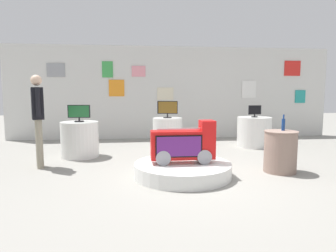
# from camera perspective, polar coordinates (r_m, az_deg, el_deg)

# --- Properties ---
(ground_plane) EXTENTS (30.00, 30.00, 0.00)m
(ground_plane) POSITION_cam_1_polar(r_m,az_deg,el_deg) (5.04, 7.15, -9.93)
(ground_plane) COLOR gray
(back_wall_display) EXTENTS (10.17, 0.13, 2.86)m
(back_wall_display) POSITION_cam_1_polar(r_m,az_deg,el_deg) (9.21, 0.97, 6.56)
(back_wall_display) COLOR silver
(back_wall_display) RESTS_ON ground
(main_display_pedestal) EXTENTS (1.66, 1.66, 0.23)m
(main_display_pedestal) POSITION_cam_1_polar(r_m,az_deg,el_deg) (5.03, 2.86, -8.52)
(main_display_pedestal) COLOR silver
(main_display_pedestal) RESTS_ON ground
(novelty_firetruck_tv) EXTENTS (1.08, 0.36, 0.72)m
(novelty_firetruck_tv) POSITION_cam_1_polar(r_m,az_deg,el_deg) (4.94, 3.12, -3.90)
(novelty_firetruck_tv) COLOR gray
(novelty_firetruck_tv) RESTS_ON main_display_pedestal
(display_pedestal_left_rear) EXTENTS (0.76, 0.76, 0.79)m
(display_pedestal_left_rear) POSITION_cam_1_polar(r_m,az_deg,el_deg) (7.49, -0.10, -1.41)
(display_pedestal_left_rear) COLOR silver
(display_pedestal_left_rear) RESTS_ON ground
(tv_on_left_rear) EXTENTS (0.52, 0.21, 0.43)m
(tv_on_left_rear) POSITION_cam_1_polar(r_m,az_deg,el_deg) (7.42, -0.10, 3.44)
(tv_on_left_rear) COLOR black
(tv_on_left_rear) RESTS_ON display_pedestal_left_rear
(display_pedestal_center_rear) EXTENTS (0.82, 0.82, 0.79)m
(display_pedestal_center_rear) POSITION_cam_1_polar(r_m,az_deg,el_deg) (6.77, -16.91, -2.52)
(display_pedestal_center_rear) COLOR silver
(display_pedestal_center_rear) RESTS_ON ground
(tv_on_center_rear) EXTENTS (0.49, 0.21, 0.37)m
(tv_on_center_rear) POSITION_cam_1_polar(r_m,az_deg,el_deg) (6.71, -17.08, 2.53)
(tv_on_center_rear) COLOR black
(tv_on_center_rear) RESTS_ON display_pedestal_center_rear
(display_pedestal_right_rear) EXTENTS (0.88, 0.88, 0.79)m
(display_pedestal_right_rear) POSITION_cam_1_polar(r_m,az_deg,el_deg) (8.07, 16.53, -1.11)
(display_pedestal_right_rear) COLOR silver
(display_pedestal_right_rear) RESTS_ON ground
(tv_on_right_rear) EXTENTS (0.36, 0.16, 0.31)m
(tv_on_right_rear) POSITION_cam_1_polar(r_m,az_deg,el_deg) (8.01, 16.67, 2.89)
(tv_on_right_rear) COLOR black
(tv_on_right_rear) RESTS_ON display_pedestal_right_rear
(side_table_round) EXTENTS (0.59, 0.59, 0.75)m
(side_table_round) POSITION_cam_1_polar(r_m,az_deg,el_deg) (5.61, 21.18, -4.62)
(side_table_round) COLOR gray
(side_table_round) RESTS_ON ground
(bottle_on_side_table) EXTENTS (0.06, 0.06, 0.29)m
(bottle_on_side_table) POSITION_cam_1_polar(r_m,az_deg,el_deg) (5.63, 21.70, 0.35)
(bottle_on_side_table) COLOR navy
(bottle_on_side_table) RESTS_ON side_table_round
(shopper_browsing_near_truck) EXTENTS (0.32, 0.53, 1.76)m
(shopper_browsing_near_truck) POSITION_cam_1_polar(r_m,az_deg,el_deg) (5.99, -24.19, 2.23)
(shopper_browsing_near_truck) COLOR gray
(shopper_browsing_near_truck) RESTS_ON ground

